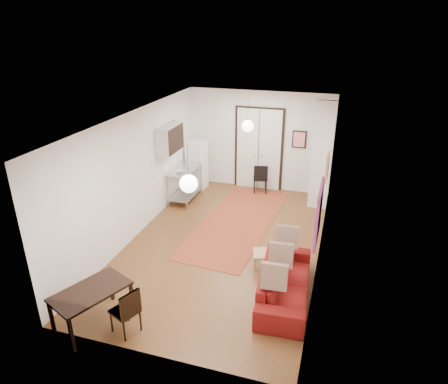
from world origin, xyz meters
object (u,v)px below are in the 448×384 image
(dining_chair_far, at_px, (127,304))
(dining_chair_near, at_px, (127,304))
(fridge, at_px, (197,165))
(dining_table, at_px, (91,294))
(kitchen_counter, at_px, (185,180))
(black_side_chair, at_px, (261,175))
(sofa, at_px, (285,282))
(coffee_table, at_px, (272,255))

(dining_chair_far, bearing_deg, dining_chair_near, 180.00)
(fridge, distance_m, dining_table, 6.09)
(dining_chair_far, bearing_deg, dining_table, -58.67)
(kitchen_counter, height_order, dining_table, kitchen_counter)
(dining_table, bearing_deg, black_side_chair, 77.12)
(dining_table, xyz_separation_m, dining_chair_far, (0.60, 0.08, -0.12))
(fridge, xyz_separation_m, black_side_chair, (1.89, 0.31, -0.22))
(sofa, xyz_separation_m, black_side_chair, (-1.47, 4.74, 0.20))
(dining_chair_far, bearing_deg, kitchen_counter, -144.80)
(fridge, height_order, dining_chair_near, fridge)
(black_side_chair, bearing_deg, dining_chair_near, 68.60)
(coffee_table, distance_m, dining_table, 3.57)
(coffee_table, distance_m, dining_chair_far, 3.10)
(dining_chair_near, bearing_deg, fridge, -146.58)
(kitchen_counter, bearing_deg, fridge, 90.02)
(coffee_table, bearing_deg, fridge, 129.74)
(dining_table, xyz_separation_m, dining_chair_near, (0.60, 0.08, -0.12))
(dining_chair_near, xyz_separation_m, dining_chair_far, (0.00, 0.00, 0.00))
(black_side_chair, bearing_deg, dining_chair_far, 68.60)
(dining_chair_near, relative_size, dining_chair_far, 1.00)
(sofa, distance_m, dining_chair_near, 2.81)
(dining_chair_near, height_order, black_side_chair, black_side_chair)
(dining_table, distance_m, dining_chair_far, 0.62)
(kitchen_counter, relative_size, dining_table, 0.88)
(coffee_table, relative_size, dining_chair_near, 1.01)
(dining_chair_near, bearing_deg, dining_chair_far, 180.00)
(coffee_table, height_order, kitchen_counter, kitchen_counter)
(sofa, bearing_deg, dining_chair_near, 120.05)
(dining_chair_far, xyz_separation_m, black_side_chair, (0.86, 6.30, 0.03))
(coffee_table, distance_m, black_side_chair, 4.03)
(kitchen_counter, xyz_separation_m, dining_chair_near, (1.03, -5.05, -0.13))
(dining_chair_near, distance_m, black_side_chair, 6.36)
(fridge, bearing_deg, sofa, -44.81)
(coffee_table, bearing_deg, kitchen_counter, 138.50)
(dining_chair_far, relative_size, black_side_chair, 0.95)
(kitchen_counter, bearing_deg, dining_chair_near, -78.40)
(kitchen_counter, distance_m, black_side_chair, 2.27)
(sofa, distance_m, coffee_table, 0.96)
(dining_chair_near, bearing_deg, black_side_chair, -164.14)
(fridge, distance_m, dining_chair_near, 6.08)
(dining_chair_near, distance_m, dining_chair_far, 0.00)
(sofa, height_order, black_side_chair, black_side_chair)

